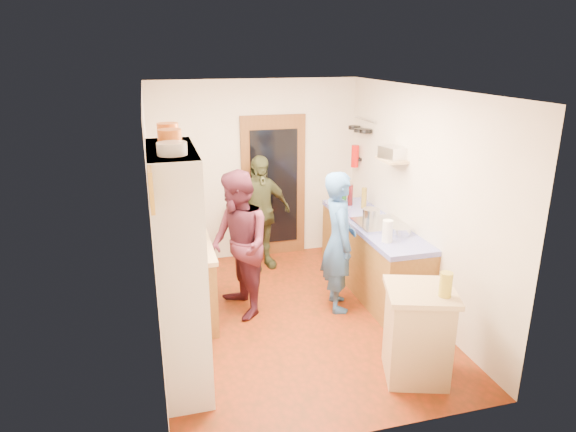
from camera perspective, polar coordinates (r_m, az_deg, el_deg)
name	(u,v)px	position (r m, az deg, el deg)	size (l,w,h in m)	color
floor	(293,317)	(6.14, 0.60, -11.17)	(3.00, 4.00, 0.02)	maroon
ceiling	(294,88)	(5.37, 0.69, 14.04)	(3.00, 4.00, 0.02)	silver
wall_back	(256,171)	(7.50, -3.57, 5.05)	(3.00, 0.02, 2.60)	beige
wall_front	(368,290)	(3.85, 8.91, -8.15)	(3.00, 0.02, 2.60)	beige
wall_left	(152,223)	(5.42, -14.91, -0.71)	(0.02, 4.00, 2.60)	beige
wall_right	(418,201)	(6.18, 14.24, 1.67)	(0.02, 4.00, 2.60)	beige
door_frame	(274,187)	(7.57, -1.62, 3.26)	(0.95, 0.06, 2.10)	brown
door_glass	(274,187)	(7.54, -1.55, 3.19)	(0.70, 0.02, 1.70)	black
hutch_body	(179,269)	(4.74, -12.00, -5.80)	(0.40, 1.20, 2.20)	silver
hutch_top_shelf	(171,151)	(4.43, -12.91, 7.09)	(0.40, 1.14, 0.04)	silver
plate_stack	(172,149)	(4.13, -12.77, 7.32)	(0.23, 0.23, 0.10)	white
orange_pot_a	(170,139)	(4.41, -13.00, 8.36)	(0.20, 0.20, 0.16)	orange
orange_pot_b	(168,133)	(4.72, -13.19, 9.01)	(0.19, 0.19, 0.17)	orange
left_counter_base	(184,279)	(6.16, -11.43, -6.88)	(0.60, 1.40, 0.85)	olive
left_counter_top	(182,243)	(5.99, -11.70, -2.97)	(0.64, 1.44, 0.05)	tan
toaster	(189,246)	(5.54, -10.94, -3.33)	(0.26, 0.17, 0.19)	white
kettle	(177,237)	(5.85, -12.19, -2.24)	(0.17, 0.17, 0.19)	white
orange_bowl	(187,232)	(6.14, -11.12, -1.73)	(0.19, 0.19, 0.09)	orange
chopping_board	(180,223)	(6.57, -11.94, -0.74)	(0.30, 0.22, 0.03)	tan
right_counter_base	(372,257)	(6.75, 9.31, -4.51)	(0.60, 2.20, 0.84)	olive
right_counter_top	(374,224)	(6.60, 9.51, -0.90)	(0.62, 2.22, 0.06)	#1116C0
hob	(379,224)	(6.45, 10.07, -0.90)	(0.55, 0.58, 0.04)	silver
pot_on_hob	(371,214)	(6.52, 9.21, 0.19)	(0.22, 0.22, 0.14)	silver
bottle_a	(344,198)	(7.07, 6.24, 1.97)	(0.07, 0.07, 0.27)	#143F14
bottle_b	(350,195)	(7.21, 6.92, 2.33)	(0.07, 0.07, 0.29)	#591419
bottle_c	(364,198)	(7.10, 8.44, 1.99)	(0.07, 0.07, 0.29)	olive
paper_towel	(387,231)	(5.90, 10.99, -1.66)	(0.12, 0.12, 0.26)	white
mixing_bowl	(400,231)	(6.18, 12.33, -1.62)	(0.25, 0.25, 0.10)	silver
island_base	(417,336)	(5.08, 14.16, -12.78)	(0.55, 0.55, 0.86)	tan
island_top	(421,292)	(4.87, 14.57, -8.17)	(0.62, 0.62, 0.05)	tan
cutting_board	(415,288)	(4.90, 13.89, -7.81)	(0.35, 0.28, 0.02)	white
oil_jar	(446,284)	(4.74, 17.12, -7.28)	(0.11, 0.11, 0.22)	#AD9E2D
pan_rail	(365,119)	(7.35, 8.53, 10.56)	(0.02, 0.02, 0.65)	silver
pan_hang_a	(365,131)	(7.18, 8.59, 9.34)	(0.18, 0.18, 0.05)	black
pan_hang_b	(360,130)	(7.37, 7.96, 9.42)	(0.16, 0.16, 0.05)	black
pan_hang_c	(354,127)	(7.55, 7.37, 9.73)	(0.17, 0.17, 0.05)	black
wall_shelf	(392,160)	(6.41, 11.47, 6.13)	(0.26, 0.42, 0.03)	tan
radio	(392,153)	(6.39, 11.52, 6.91)	(0.22, 0.30, 0.15)	silver
ext_bracket	(359,159)	(7.61, 7.86, 6.26)	(0.06, 0.10, 0.04)	black
fire_extinguisher	(355,156)	(7.58, 7.46, 6.61)	(0.11, 0.11, 0.32)	red
picture_frame	(151,190)	(3.72, -14.94, 2.82)	(0.03, 0.25, 0.30)	gold
person_hob	(342,242)	(6.02, 6.02, -2.93)	(0.61, 0.40, 1.68)	#305B9C
person_left	(239,244)	(5.92, -5.42, -3.07)	(0.84, 0.65, 1.72)	#481B2A
person_back	(260,213)	(7.16, -3.14, 0.36)	(0.95, 0.40, 1.63)	#393D22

